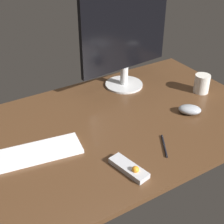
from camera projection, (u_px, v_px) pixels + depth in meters
desk at (111, 126)px, 139.26cm from camera, size 140.00×84.00×2.00cm
monitor at (125, 36)px, 154.66cm from camera, size 50.32×19.69×49.19cm
keyboard at (36, 153)px, 121.20cm from camera, size 36.04×17.96×1.44cm
computer_mouse at (190, 110)px, 144.92cm from camera, size 12.12×11.91×3.99cm
media_remote at (129, 168)px, 113.38cm from camera, size 8.27×16.54×3.81cm
coffee_mug at (202, 84)px, 160.72cm from camera, size 7.66×7.66×9.34cm
pen at (164, 146)px, 125.31cm from camera, size 7.69×12.04×0.79cm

